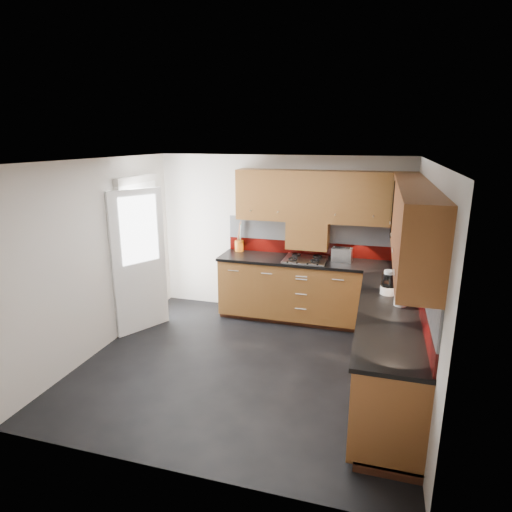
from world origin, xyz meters
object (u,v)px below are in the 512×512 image
(toaster, at_px, (342,255))
(food_processor, at_px, (388,283))
(gas_hob, at_px, (305,259))
(utensil_pot, at_px, (239,245))

(toaster, xyz_separation_m, food_processor, (0.62, -1.21, 0.03))
(toaster, distance_m, food_processor, 1.36)
(gas_hob, height_order, toaster, toaster)
(gas_hob, relative_size, toaster, 2.09)
(gas_hob, relative_size, food_processor, 2.20)
(food_processor, bearing_deg, utensil_pot, 148.37)
(toaster, relative_size, food_processor, 1.05)
(gas_hob, distance_m, food_processor, 1.59)
(food_processor, bearing_deg, gas_hob, 135.08)
(utensil_pot, relative_size, food_processor, 1.73)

